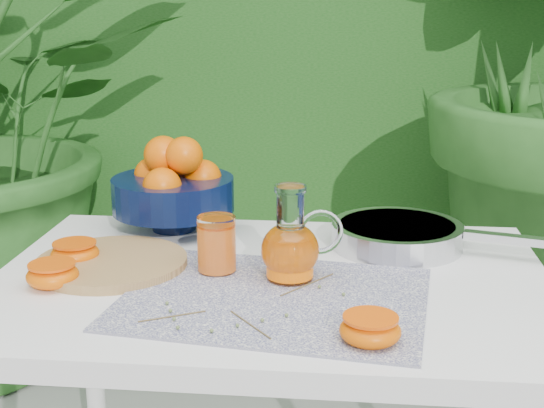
# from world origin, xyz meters

# --- Properties ---
(hedge_backdrop) EXTENTS (8.00, 1.65, 2.50)m
(hedge_backdrop) POSITION_xyz_m (0.06, 2.06, 1.19)
(hedge_backdrop) COLOR #184E16
(hedge_backdrop) RESTS_ON ground
(white_table) EXTENTS (1.00, 0.70, 0.75)m
(white_table) POSITION_xyz_m (0.11, 0.08, 0.67)
(white_table) COLOR white
(white_table) RESTS_ON ground
(placemat) EXTENTS (0.54, 0.45, 0.00)m
(placemat) POSITION_xyz_m (0.13, -0.02, 0.75)
(placemat) COLOR #0C0E46
(placemat) RESTS_ON white_table
(cutting_board) EXTENTS (0.34, 0.34, 0.02)m
(cutting_board) POSITION_xyz_m (-0.19, 0.09, 0.76)
(cutting_board) COLOR #A9824C
(cutting_board) RESTS_ON white_table
(fruit_bowl) EXTENTS (0.29, 0.29, 0.21)m
(fruit_bowl) POSITION_xyz_m (-0.12, 0.35, 0.84)
(fruit_bowl) COLOR black
(fruit_bowl) RESTS_ON white_table
(juice_pitcher) EXTENTS (0.15, 0.12, 0.17)m
(juice_pitcher) POSITION_xyz_m (0.15, 0.06, 0.81)
(juice_pitcher) COLOR white
(juice_pitcher) RESTS_ON white_table
(juice_tumbler) EXTENTS (0.09, 0.09, 0.10)m
(juice_tumbler) POSITION_xyz_m (0.01, 0.09, 0.80)
(juice_tumbler) COLOR white
(juice_tumbler) RESTS_ON white_table
(saute_pan) EXTENTS (0.48, 0.32, 0.05)m
(saute_pan) POSITION_xyz_m (0.35, 0.27, 0.78)
(saute_pan) COLOR silver
(saute_pan) RESTS_ON white_table
(orange_halves) EXTENTS (0.65, 0.39, 0.04)m
(orange_halves) POSITION_xyz_m (-0.08, -0.03, 0.77)
(orange_halves) COLOR #F96402
(orange_halves) RESTS_ON white_table
(thyme_sprigs) EXTENTS (0.32, 0.28, 0.01)m
(thyme_sprigs) POSITION_xyz_m (0.09, -0.07, 0.76)
(thyme_sprigs) COLOR brown
(thyme_sprigs) RESTS_ON white_table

